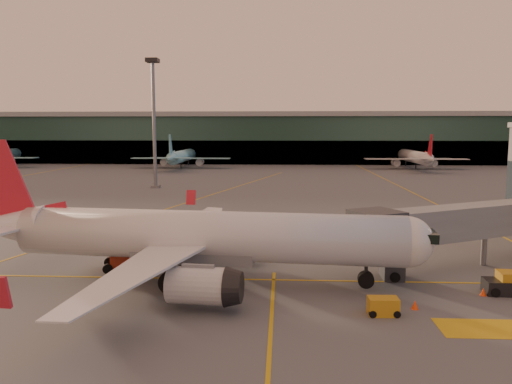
{
  "coord_description": "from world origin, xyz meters",
  "views": [
    {
      "loc": [
        5.62,
        -33.1,
        11.81
      ],
      "look_at": [
        2.78,
        20.63,
        5.0
      ],
      "focal_mm": 35.0,
      "sensor_mm": 36.0,
      "label": 1
    }
  ],
  "objects_px": {
    "gpu_cart": "(383,307)",
    "pushback_tug": "(508,285)",
    "main_airplane": "(193,238)",
    "catering_truck": "(125,242)"
  },
  "relations": [
    {
      "from": "gpu_cart",
      "to": "pushback_tug",
      "type": "xyz_separation_m",
      "value": [
        9.78,
        4.61,
        0.11
      ]
    },
    {
      "from": "main_airplane",
      "to": "catering_truck",
      "type": "relative_size",
      "value": 6.39
    },
    {
      "from": "main_airplane",
      "to": "pushback_tug",
      "type": "relative_size",
      "value": 11.16
    },
    {
      "from": "catering_truck",
      "to": "main_airplane",
      "type": "bearing_deg",
      "value": -45.37
    },
    {
      "from": "gpu_cart",
      "to": "pushback_tug",
      "type": "bearing_deg",
      "value": 23.17
    },
    {
      "from": "main_airplane",
      "to": "pushback_tug",
      "type": "bearing_deg",
      "value": 1.79
    },
    {
      "from": "main_airplane",
      "to": "gpu_cart",
      "type": "xyz_separation_m",
      "value": [
        13.32,
        -6.04,
        -3.01
      ]
    },
    {
      "from": "main_airplane",
      "to": "gpu_cart",
      "type": "relative_size",
      "value": 18.21
    },
    {
      "from": "main_airplane",
      "to": "gpu_cart",
      "type": "distance_m",
      "value": 14.93
    },
    {
      "from": "pushback_tug",
      "to": "main_airplane",
      "type": "bearing_deg",
      "value": 178.84
    }
  ]
}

